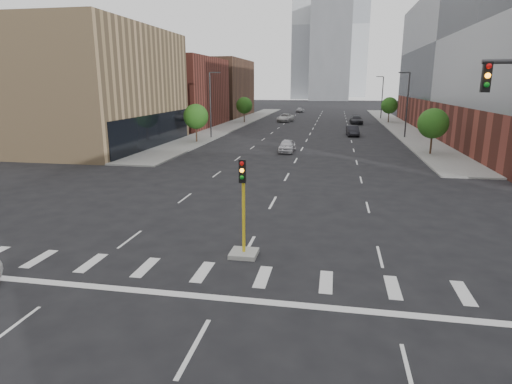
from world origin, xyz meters
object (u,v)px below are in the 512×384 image
(car_distant, at_px, (300,110))
(car_far_left, at_px, (285,118))
(median_traffic_signal, at_px, (244,235))
(car_near_left, at_px, (287,146))
(car_deep_right, at_px, (356,120))
(car_mid_right, at_px, (353,131))

(car_distant, bearing_deg, car_far_left, -83.22)
(median_traffic_signal, bearing_deg, car_near_left, 92.84)
(car_far_left, height_order, car_deep_right, car_far_left)
(car_mid_right, bearing_deg, car_distant, 98.64)
(median_traffic_signal, height_order, car_deep_right, median_traffic_signal)
(car_near_left, height_order, car_mid_right, car_mid_right)
(car_near_left, bearing_deg, median_traffic_signal, -86.32)
(car_deep_right, bearing_deg, car_distant, 109.22)
(car_near_left, height_order, car_distant, car_near_left)
(car_far_left, bearing_deg, median_traffic_signal, -77.36)
(median_traffic_signal, distance_m, car_distant, 99.73)
(car_far_left, bearing_deg, car_near_left, -75.62)
(car_far_left, distance_m, car_deep_right, 14.38)
(car_mid_right, distance_m, car_far_left, 26.19)
(car_far_left, distance_m, car_distant, 29.14)
(car_deep_right, xyz_separation_m, car_distant, (-13.39, 32.37, -0.07))
(car_deep_right, bearing_deg, car_far_left, 163.72)
(car_far_left, bearing_deg, car_mid_right, -53.59)
(median_traffic_signal, height_order, car_near_left, median_traffic_signal)
(median_traffic_signal, height_order, car_distant, median_traffic_signal)
(car_distant, bearing_deg, car_deep_right, -59.53)
(car_mid_right, bearing_deg, median_traffic_signal, -101.95)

